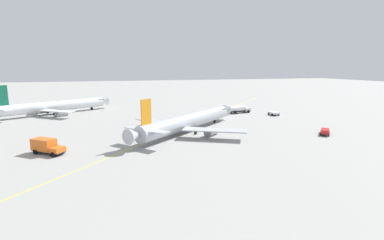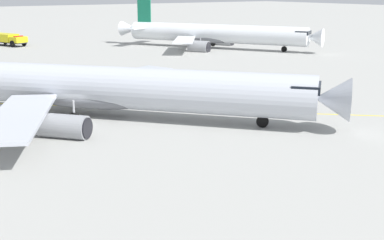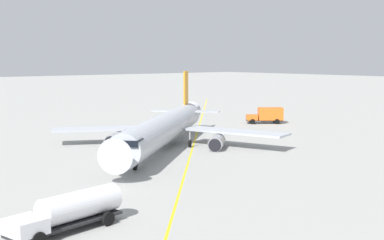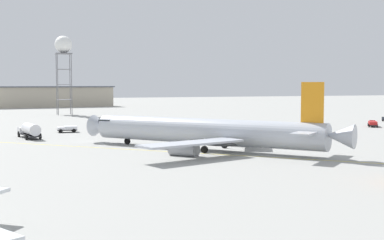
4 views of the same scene
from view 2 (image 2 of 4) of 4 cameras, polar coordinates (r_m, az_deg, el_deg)
The scene contains 5 objects.
ground_plane at distance 49.22m, azimuth -13.40°, elevation -0.12°, with size 600.00×600.00×0.00m, color #9E9E99.
airliner_main at distance 49.75m, azimuth -9.88°, elevation 3.44°, with size 32.22×36.63×10.63m.
airliner_secondary at distance 105.76m, azimuth 2.35°, elevation 9.50°, with size 27.06×39.72×11.96m.
fire_tender_truck at distance 117.01m, azimuth -19.87°, elevation 8.53°, with size 6.25×9.52×2.50m.
taxiway_centreline at distance 53.68m, azimuth -7.30°, elevation 1.38°, with size 138.25×126.65×0.01m.
Camera 2 is at (-16.83, -44.62, 12.17)m, focal length 47.90 mm.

